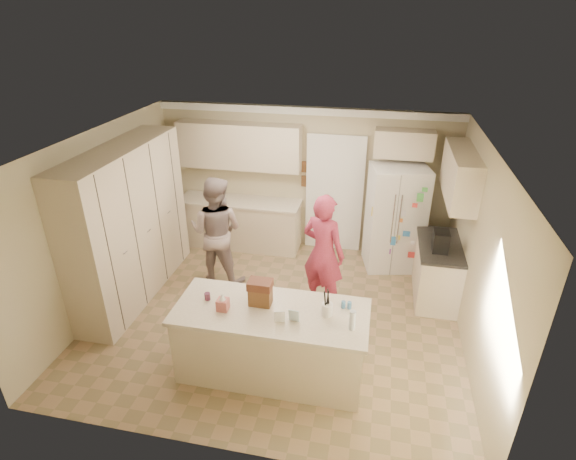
% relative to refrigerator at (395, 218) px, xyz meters
% --- Properties ---
extents(floor, '(5.20, 4.60, 0.02)m').
position_rel_refrigerator_xyz_m(floor, '(-1.63, -1.83, -0.91)').
color(floor, '#927555').
rests_on(floor, ground).
extents(ceiling, '(5.20, 4.60, 0.02)m').
position_rel_refrigerator_xyz_m(ceiling, '(-1.63, -1.83, 1.71)').
color(ceiling, white).
rests_on(ceiling, wall_back).
extents(wall_back, '(5.20, 0.02, 2.60)m').
position_rel_refrigerator_xyz_m(wall_back, '(-1.63, 0.48, 0.40)').
color(wall_back, '#BDB18C').
rests_on(wall_back, ground).
extents(wall_front, '(5.20, 0.02, 2.60)m').
position_rel_refrigerator_xyz_m(wall_front, '(-1.63, -4.14, 0.40)').
color(wall_front, '#BDB18C').
rests_on(wall_front, ground).
extents(wall_left, '(0.02, 4.60, 2.60)m').
position_rel_refrigerator_xyz_m(wall_left, '(-4.24, -1.83, 0.40)').
color(wall_left, '#BDB18C').
rests_on(wall_left, ground).
extents(wall_right, '(0.02, 4.60, 2.60)m').
position_rel_refrigerator_xyz_m(wall_right, '(0.98, -1.83, 0.40)').
color(wall_right, '#BDB18C').
rests_on(wall_right, ground).
extents(crown_back, '(5.20, 0.08, 0.12)m').
position_rel_refrigerator_xyz_m(crown_back, '(-1.63, 0.43, 1.63)').
color(crown_back, white).
rests_on(crown_back, wall_back).
extents(pantry_bank, '(0.60, 2.60, 2.35)m').
position_rel_refrigerator_xyz_m(pantry_bank, '(-3.93, -1.63, 0.28)').
color(pantry_bank, beige).
rests_on(pantry_bank, floor).
extents(back_base_cab, '(2.20, 0.60, 0.88)m').
position_rel_refrigerator_xyz_m(back_base_cab, '(-2.78, 0.17, -0.46)').
color(back_base_cab, beige).
rests_on(back_base_cab, floor).
extents(back_countertop, '(2.24, 0.63, 0.04)m').
position_rel_refrigerator_xyz_m(back_countertop, '(-2.78, 0.16, 0.00)').
color(back_countertop, beige).
rests_on(back_countertop, back_base_cab).
extents(back_upper_cab, '(2.20, 0.35, 0.80)m').
position_rel_refrigerator_xyz_m(back_upper_cab, '(-2.78, 0.29, 1.00)').
color(back_upper_cab, beige).
rests_on(back_upper_cab, wall_back).
extents(doorway_opening, '(0.90, 0.06, 2.10)m').
position_rel_refrigerator_xyz_m(doorway_opening, '(-1.08, 0.45, 0.15)').
color(doorway_opening, black).
rests_on(doorway_opening, floor).
extents(doorway_casing, '(1.02, 0.03, 2.22)m').
position_rel_refrigerator_xyz_m(doorway_casing, '(-1.08, 0.41, 0.15)').
color(doorway_casing, white).
rests_on(doorway_casing, floor).
extents(wall_frame_upper, '(0.15, 0.02, 0.20)m').
position_rel_refrigerator_xyz_m(wall_frame_upper, '(-1.61, 0.44, 0.65)').
color(wall_frame_upper, brown).
rests_on(wall_frame_upper, wall_back).
extents(wall_frame_lower, '(0.15, 0.02, 0.20)m').
position_rel_refrigerator_xyz_m(wall_frame_lower, '(-1.61, 0.44, 0.38)').
color(wall_frame_lower, brown).
rests_on(wall_frame_lower, wall_back).
extents(refrigerator, '(1.03, 0.88, 1.80)m').
position_rel_refrigerator_xyz_m(refrigerator, '(0.00, 0.00, 0.00)').
color(refrigerator, white).
rests_on(refrigerator, floor).
extents(fridge_seam, '(0.02, 0.02, 1.78)m').
position_rel_refrigerator_xyz_m(fridge_seam, '(0.00, -0.35, 0.00)').
color(fridge_seam, gray).
rests_on(fridge_seam, refrigerator).
extents(fridge_dispenser, '(0.22, 0.03, 0.35)m').
position_rel_refrigerator_xyz_m(fridge_dispenser, '(-0.22, -0.37, 0.25)').
color(fridge_dispenser, black).
rests_on(fridge_dispenser, refrigerator).
extents(fridge_handle_l, '(0.02, 0.02, 0.85)m').
position_rel_refrigerator_xyz_m(fridge_handle_l, '(-0.05, -0.37, 0.15)').
color(fridge_handle_l, silver).
rests_on(fridge_handle_l, refrigerator).
extents(fridge_handle_r, '(0.02, 0.02, 0.85)m').
position_rel_refrigerator_xyz_m(fridge_handle_r, '(0.05, -0.37, 0.15)').
color(fridge_handle_r, silver).
rests_on(fridge_handle_r, refrigerator).
extents(over_fridge_cab, '(0.95, 0.35, 0.45)m').
position_rel_refrigerator_xyz_m(over_fridge_cab, '(0.02, 0.29, 1.20)').
color(over_fridge_cab, beige).
rests_on(over_fridge_cab, wall_back).
extents(right_base_cab, '(0.60, 1.20, 0.88)m').
position_rel_refrigerator_xyz_m(right_base_cab, '(0.67, -0.83, -0.46)').
color(right_base_cab, beige).
rests_on(right_base_cab, floor).
extents(right_countertop, '(0.63, 1.24, 0.04)m').
position_rel_refrigerator_xyz_m(right_countertop, '(0.66, -0.83, 0.00)').
color(right_countertop, '#2D2B28').
rests_on(right_countertop, right_base_cab).
extents(right_upper_cab, '(0.35, 1.50, 0.70)m').
position_rel_refrigerator_xyz_m(right_upper_cab, '(0.79, -0.63, 1.05)').
color(right_upper_cab, beige).
rests_on(right_upper_cab, wall_right).
extents(coffee_maker, '(0.22, 0.28, 0.30)m').
position_rel_refrigerator_xyz_m(coffee_maker, '(0.62, -1.03, 0.17)').
color(coffee_maker, black).
rests_on(coffee_maker, right_countertop).
extents(island_base, '(2.20, 0.90, 0.88)m').
position_rel_refrigerator_xyz_m(island_base, '(-1.43, -2.93, -0.46)').
color(island_base, beige).
rests_on(island_base, floor).
extents(island_top, '(2.28, 0.96, 0.05)m').
position_rel_refrigerator_xyz_m(island_top, '(-1.43, -2.93, 0.00)').
color(island_top, beige).
rests_on(island_top, island_base).
extents(utensil_crock, '(0.13, 0.13, 0.15)m').
position_rel_refrigerator_xyz_m(utensil_crock, '(-0.78, -2.88, 0.10)').
color(utensil_crock, white).
rests_on(utensil_crock, island_top).
extents(tissue_box, '(0.13, 0.13, 0.14)m').
position_rel_refrigerator_xyz_m(tissue_box, '(-1.98, -3.03, 0.10)').
color(tissue_box, '#C1625C').
rests_on(tissue_box, island_top).
extents(tissue_plume, '(0.08, 0.08, 0.08)m').
position_rel_refrigerator_xyz_m(tissue_plume, '(-1.98, -3.03, 0.20)').
color(tissue_plume, white).
rests_on(tissue_plume, tissue_box).
extents(dollhouse_body, '(0.26, 0.18, 0.22)m').
position_rel_refrigerator_xyz_m(dollhouse_body, '(-1.58, -2.83, 0.14)').
color(dollhouse_body, brown).
rests_on(dollhouse_body, island_top).
extents(dollhouse_roof, '(0.28, 0.20, 0.10)m').
position_rel_refrigerator_xyz_m(dollhouse_roof, '(-1.58, -2.83, 0.30)').
color(dollhouse_roof, '#592D1E').
rests_on(dollhouse_roof, dollhouse_body).
extents(jam_jar, '(0.07, 0.07, 0.09)m').
position_rel_refrigerator_xyz_m(jam_jar, '(-2.23, -2.88, 0.07)').
color(jam_jar, '#59263F').
rests_on(jam_jar, island_top).
extents(greeting_card_a, '(0.12, 0.06, 0.16)m').
position_rel_refrigerator_xyz_m(greeting_card_a, '(-1.28, -3.13, 0.11)').
color(greeting_card_a, white).
rests_on(greeting_card_a, island_top).
extents(greeting_card_b, '(0.12, 0.05, 0.16)m').
position_rel_refrigerator_xyz_m(greeting_card_b, '(-1.13, -3.08, 0.11)').
color(greeting_card_b, silver).
rests_on(greeting_card_b, island_top).
extents(water_bottle, '(0.07, 0.07, 0.24)m').
position_rel_refrigerator_xyz_m(water_bottle, '(-0.48, -3.08, 0.14)').
color(water_bottle, silver).
rests_on(water_bottle, island_top).
extents(shaker_salt, '(0.05, 0.05, 0.09)m').
position_rel_refrigerator_xyz_m(shaker_salt, '(-0.61, -2.71, 0.07)').
color(shaker_salt, teal).
rests_on(shaker_salt, island_top).
extents(shaker_pepper, '(0.05, 0.05, 0.09)m').
position_rel_refrigerator_xyz_m(shaker_pepper, '(-0.54, -2.71, 0.07)').
color(shaker_pepper, teal).
rests_on(shaker_pepper, island_top).
extents(teen_boy, '(0.91, 0.73, 1.80)m').
position_rel_refrigerator_xyz_m(teen_boy, '(-2.77, -1.08, 0.00)').
color(teen_boy, gray).
rests_on(teen_boy, floor).
extents(teen_girl, '(0.78, 0.65, 1.82)m').
position_rel_refrigerator_xyz_m(teen_girl, '(-1.02, -1.44, 0.01)').
color(teen_girl, '#C23868').
rests_on(teen_girl, floor).
extents(fridge_magnets, '(0.76, 0.02, 1.44)m').
position_rel_refrigerator_xyz_m(fridge_magnets, '(0.00, -0.36, 0.00)').
color(fridge_magnets, tan).
rests_on(fridge_magnets, refrigerator).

